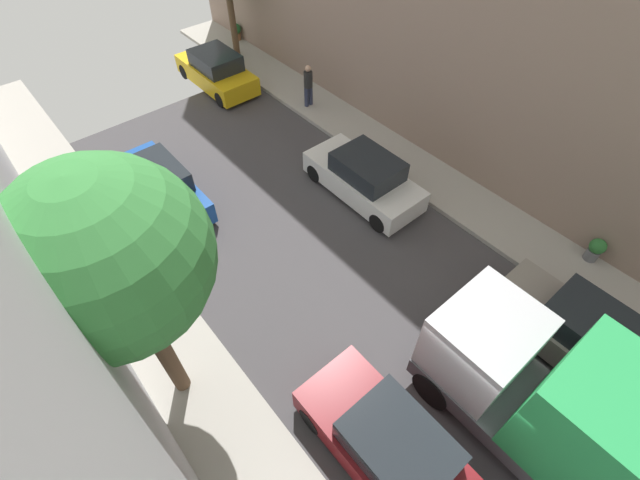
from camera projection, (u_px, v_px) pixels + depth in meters
The scene contains 12 objects.
ground at pixel (474, 389), 10.32m from camera, with size 32.00×32.00×0.00m, color #423F42.
sidewalk_right at pixel (582, 277), 12.38m from camera, with size 2.00×44.00×0.15m, color #A8A399.
parked_car_left_2 at pixel (391, 448), 8.77m from camera, with size 1.78×4.20×1.57m.
parked_car_left_3 at pixel (158, 187), 13.96m from camera, with size 1.78×4.20×1.57m.
parked_car_right_1 at pixel (580, 334), 10.48m from camera, with size 1.78×4.20×1.57m.
parked_car_right_2 at pixel (364, 178), 14.26m from camera, with size 1.78×4.20×1.57m.
parked_car_right_3 at pixel (216, 71), 18.92m from camera, with size 1.78×4.20×1.57m.
delivery_truck at pixel (601, 441), 7.86m from camera, with size 2.26×6.60×3.38m.
pedestrian at pixel (308, 84), 17.49m from camera, with size 0.40×0.36×1.72m.
street_tree_0 at pixel (110, 260), 6.68m from camera, with size 3.28×3.28×6.41m.
potted_plant_1 at pixel (596, 249), 12.43m from camera, with size 0.45×0.45×0.78m.
potted_plant_3 at pixel (236, 31), 21.90m from camera, with size 0.50×0.50×0.78m.
Camera 1 is at (-5.46, -0.75, 10.12)m, focal length 24.28 mm.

